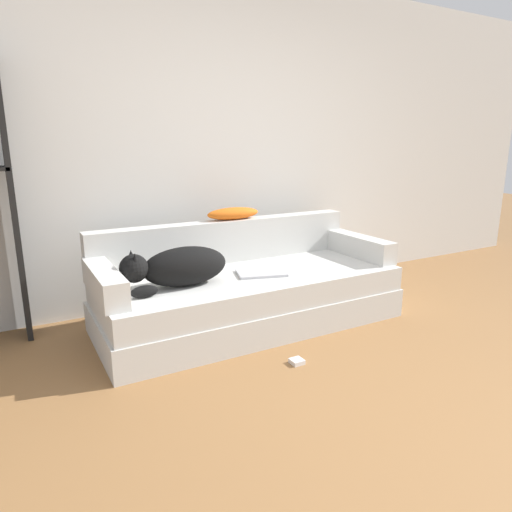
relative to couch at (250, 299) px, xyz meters
The scene contains 10 objects.
ground_plane 1.61m from the couch, 83.20° to the right, with size 20.00×20.00×0.00m, color olive.
wall_back 1.40m from the couch, 76.12° to the left, with size 7.89×0.06×2.70m.
couch is the anchor object (origin of this frame).
couch_backrest 0.54m from the couch, 90.00° to the left, with size 2.20×0.15×0.34m.
couch_arm_left 1.09m from the couch, behind, with size 0.15×0.74×0.18m.
couch_arm_right 1.09m from the couch, ahead, with size 0.15×0.74×0.18m.
dog 0.67m from the couch, behind, with size 0.73×0.27×0.28m.
laptop 0.23m from the couch, 50.52° to the right, with size 0.40×0.32×0.02m.
throw_pillow 0.72m from the couch, 80.11° to the left, with size 0.45×0.15×0.10m.
power_adapter 0.75m from the couch, 94.50° to the right, with size 0.08×0.08×0.03m.
Camera 1 is at (-1.74, -1.28, 1.35)m, focal length 32.00 mm.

